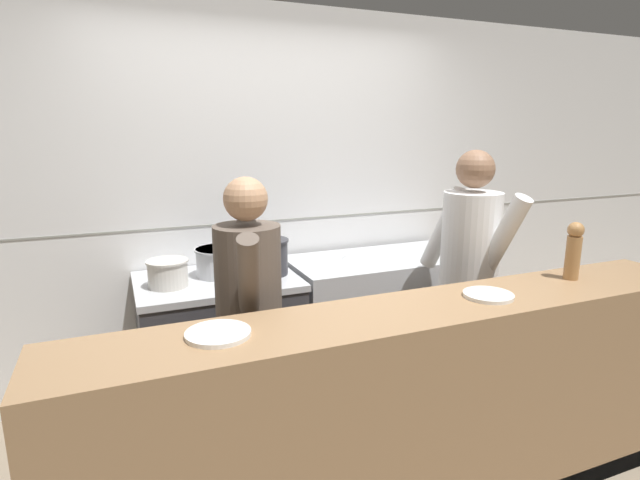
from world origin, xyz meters
name	(u,v)px	position (x,y,z in m)	size (l,w,h in m)	color
wall_back_tiled	(273,199)	(0.00, 1.46, 1.30)	(8.00, 0.06, 2.60)	white
oven_range	(220,345)	(-0.49, 1.06, 0.44)	(0.97, 0.71, 0.88)	#38383D
prep_counter	(381,318)	(0.68, 1.06, 0.45)	(1.32, 0.65, 0.90)	#B7BABF
pass_counter	(420,412)	(0.19, -0.17, 0.51)	(3.15, 0.45, 1.02)	#93704C
stock_pot	(168,272)	(-0.79, 1.01, 0.97)	(0.24, 0.24, 0.16)	beige
sauce_pot	(220,261)	(-0.46, 1.12, 0.98)	(0.31, 0.31, 0.18)	#B7BABF
braising_pot	(267,256)	(-0.18, 1.03, 1.00)	(0.27, 0.27, 0.22)	#2D2D33
mixing_bowl_steel	(361,254)	(0.51, 1.08, 0.94)	(0.27, 0.27, 0.07)	#B7BABF
plated_dish_main	(218,334)	(-0.72, -0.13, 1.03)	(0.25, 0.25, 0.02)	white
plated_dish_appetiser	(488,295)	(0.53, -0.18, 1.03)	(0.23, 0.23, 0.02)	white
pepper_mill	(574,249)	(1.12, -0.11, 1.18)	(0.08, 0.08, 0.30)	#AD7A47
chef_head_cook	(249,320)	(-0.48, 0.34, 0.88)	(0.39, 0.69, 1.57)	black
chef_sous	(468,275)	(0.89, 0.40, 0.93)	(0.42, 0.73, 1.67)	black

